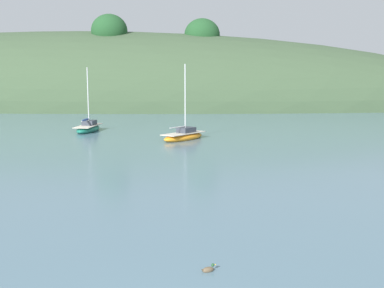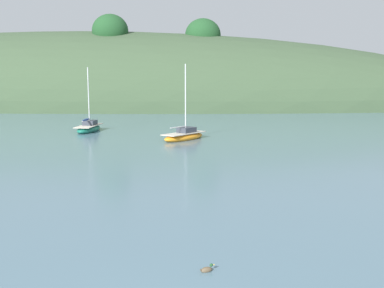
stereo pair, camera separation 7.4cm
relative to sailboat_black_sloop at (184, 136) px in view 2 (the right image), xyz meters
The scene contains 4 objects.
far_shoreline_hill 49.44m from the sailboat_black_sloop, 118.69° to the left, with size 150.00×36.00×28.54m.
sailboat_black_sloop is the anchor object (origin of this frame).
sailboat_grey_yawl 10.95m from the sailboat_black_sloop, 151.60° to the left, with size 1.86×4.92×6.30m.
duck_trailing 26.15m from the sailboat_black_sloop, 84.40° to the right, with size 0.41×0.32×0.24m.
Camera 2 is at (1.55, -7.15, 5.26)m, focal length 42.41 mm.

